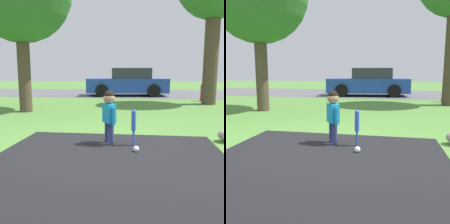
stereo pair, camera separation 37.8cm
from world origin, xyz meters
TOP-DOWN VIEW (x-y plane):
  - ground_plane at (0.00, 0.00)m, footprint 60.00×60.00m
  - street_strip at (0.00, 10.75)m, footprint 40.00×6.00m
  - child at (0.17, 0.34)m, footprint 0.25×0.31m
  - baseball_bat at (0.57, 0.30)m, footprint 0.07×0.07m
  - sports_ball at (0.62, -0.03)m, footprint 0.09×0.09m
  - fire_hydrant at (3.19, 7.04)m, footprint 0.25×0.22m
  - parked_car at (-0.00, 9.20)m, footprint 4.16×2.15m

SIDE VIEW (x-z plane):
  - ground_plane at x=0.00m, z-range 0.00..0.00m
  - street_strip at x=0.00m, z-range 0.00..0.01m
  - sports_ball at x=0.62m, z-range 0.00..0.09m
  - fire_hydrant at x=3.19m, z-range -0.01..0.72m
  - baseball_bat at x=0.57m, z-range 0.09..0.67m
  - child at x=0.17m, z-range 0.13..1.01m
  - parked_car at x=0.00m, z-range -0.04..1.34m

